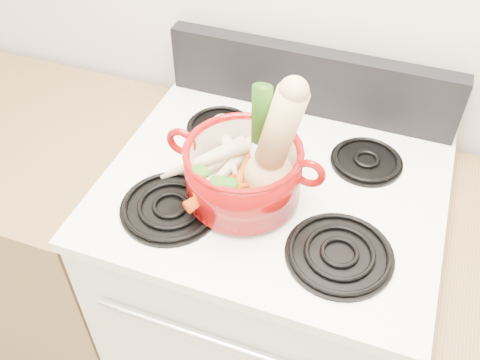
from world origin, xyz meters
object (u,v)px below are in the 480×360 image
(squash, at_px, (282,145))
(leek, at_px, (261,136))
(dutch_oven, at_px, (243,172))
(stove_body, at_px, (267,299))

(squash, bearing_deg, leek, 156.28)
(dutch_oven, xyz_separation_m, leek, (0.03, 0.02, 0.10))
(stove_body, bearing_deg, dutch_oven, -125.58)
(stove_body, relative_size, leek, 3.45)
(stove_body, bearing_deg, leek, -108.38)
(squash, relative_size, leek, 1.02)
(squash, bearing_deg, stove_body, 107.96)
(stove_body, xyz_separation_m, dutch_oven, (-0.05, -0.07, 0.57))
(stove_body, xyz_separation_m, leek, (-0.02, -0.06, 0.67))
(stove_body, distance_m, squash, 0.67)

